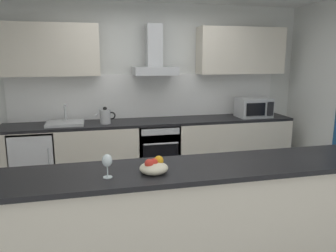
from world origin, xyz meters
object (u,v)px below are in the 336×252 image
(microwave, at_px, (254,107))
(sink, at_px, (65,123))
(oven, at_px, (157,150))
(fruit_bowl, at_px, (154,167))
(refrigerator, at_px, (35,160))
(range_hood, at_px, (154,59))
(wine_glass, at_px, (107,161))
(kettle, at_px, (105,116))

(microwave, height_order, sink, microwave)
(oven, bearing_deg, fruit_bowl, -101.71)
(refrigerator, height_order, fruit_bowl, fruit_bowl)
(range_hood, xyz_separation_m, wine_glass, (-0.82, -2.43, -0.72))
(wine_glass, bearing_deg, sink, 101.29)
(refrigerator, relative_size, sink, 1.70)
(oven, xyz_separation_m, refrigerator, (-1.71, -0.00, -0.03))
(refrigerator, relative_size, microwave, 1.70)
(oven, distance_m, range_hood, 1.33)
(refrigerator, bearing_deg, oven, 0.09)
(sink, distance_m, fruit_bowl, 2.42)
(microwave, bearing_deg, range_hood, 174.13)
(oven, height_order, range_hood, range_hood)
(refrigerator, bearing_deg, sink, 1.85)
(refrigerator, bearing_deg, range_hood, 4.43)
(microwave, distance_m, kettle, 2.27)
(fruit_bowl, bearing_deg, refrigerator, 118.63)
(sink, bearing_deg, refrigerator, -178.15)
(sink, xyz_separation_m, fruit_bowl, (0.81, -2.28, 0.06))
(sink, bearing_deg, wine_glass, -78.71)
(oven, height_order, sink, sink)
(oven, xyz_separation_m, fruit_bowl, (-0.47, -2.27, 0.53))
(range_hood, height_order, fruit_bowl, range_hood)
(refrigerator, xyz_separation_m, sink, (0.43, 0.01, 0.50))
(oven, relative_size, kettle, 2.77)
(microwave, distance_m, wine_glass, 3.27)
(refrigerator, distance_m, fruit_bowl, 2.64)
(refrigerator, distance_m, kettle, 1.13)
(range_hood, bearing_deg, fruit_bowl, -101.09)
(range_hood, bearing_deg, microwave, -5.87)
(sink, bearing_deg, range_hood, 5.28)
(fruit_bowl, bearing_deg, range_hood, 78.91)
(oven, relative_size, refrigerator, 0.94)
(range_hood, height_order, wine_glass, range_hood)
(microwave, bearing_deg, kettle, -179.85)
(refrigerator, xyz_separation_m, range_hood, (1.71, 0.13, 1.36))
(sink, height_order, fruit_bowl, sink)
(range_hood, distance_m, fruit_bowl, 2.57)
(kettle, height_order, range_hood, range_hood)
(refrigerator, relative_size, wine_glass, 4.78)
(sink, height_order, wine_glass, sink)
(kettle, distance_m, fruit_bowl, 2.25)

